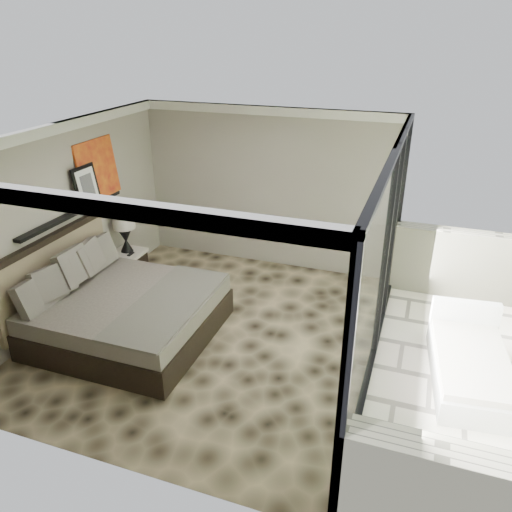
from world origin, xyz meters
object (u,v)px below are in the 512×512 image
(bed, at_px, (122,310))
(nightstand, at_px, (130,266))
(table_lamp, at_px, (124,228))
(lounger, at_px, (470,365))

(bed, relative_size, nightstand, 4.66)
(bed, xyz_separation_m, table_lamp, (-0.85, 1.48, 0.57))
(nightstand, height_order, lounger, lounger)
(nightstand, relative_size, table_lamp, 0.74)
(table_lamp, bearing_deg, nightstand, -18.47)
(table_lamp, distance_m, lounger, 5.55)
(lounger, bearing_deg, bed, -179.40)
(nightstand, height_order, table_lamp, table_lamp)
(nightstand, relative_size, lounger, 0.27)
(nightstand, distance_m, lounger, 5.48)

